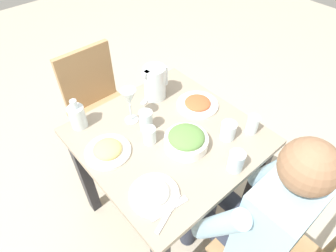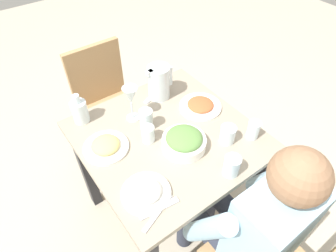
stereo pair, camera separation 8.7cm
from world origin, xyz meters
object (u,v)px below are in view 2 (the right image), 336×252
(plate_fries, at_px, (106,146))
(oil_carafe, at_px, (80,112))
(salad_bowl, at_px, (184,141))
(water_glass_far_right, at_px, (232,166))
(chair_far, at_px, (106,100))
(diner_near, at_px, (248,220))
(water_glass_near_right, at_px, (148,134))
(wine_glass, at_px, (131,97))
(water_pitcher, at_px, (159,82))
(plate_rice_curry, at_px, (200,105))
(dining_table, at_px, (167,153))
(water_glass_by_pitcher, at_px, (146,119))
(water_glass_near_left, at_px, (228,134))
(water_glass_far_left, at_px, (253,130))
(plate_yoghurt, at_px, (146,192))

(plate_fries, height_order, oil_carafe, oil_carafe)
(salad_bowl, xyz_separation_m, plate_fries, (-0.30, 0.21, -0.02))
(water_glass_far_right, bearing_deg, chair_far, 94.97)
(diner_near, bearing_deg, salad_bowl, 94.79)
(water_glass_near_right, xyz_separation_m, wine_glass, (0.02, 0.18, 0.10))
(water_pitcher, bearing_deg, plate_fries, -158.22)
(plate_rice_curry, bearing_deg, dining_table, -167.65)
(water_glass_by_pitcher, bearing_deg, water_glass_near_left, -49.43)
(diner_near, height_order, salad_bowl, diner_near)
(dining_table, xyz_separation_m, plate_rice_curry, (0.26, 0.06, 0.16))
(plate_rice_curry, distance_m, water_glass_far_right, 0.44)
(diner_near, bearing_deg, water_pitcher, 83.44)
(water_pitcher, relative_size, salad_bowl, 0.92)
(diner_near, height_order, plate_fries, diner_near)
(plate_fries, bearing_deg, plate_rice_curry, -4.46)
(water_glass_by_pitcher, distance_m, water_glass_far_right, 0.47)
(water_pitcher, bearing_deg, water_glass_far_left, -70.53)
(plate_fries, distance_m, oil_carafe, 0.25)
(plate_yoghurt, bearing_deg, chair_far, 74.37)
(salad_bowl, height_order, water_glass_near_left, same)
(dining_table, bearing_deg, chair_far, 90.41)
(water_glass_near_left, xyz_separation_m, oil_carafe, (-0.50, 0.54, 0.01))
(diner_near, relative_size, water_pitcher, 6.13)
(plate_fries, bearing_deg, salad_bowl, -34.83)
(dining_table, xyz_separation_m, plate_yoghurt, (-0.27, -0.22, 0.16))
(dining_table, bearing_deg, water_pitcher, 62.59)
(chair_far, relative_size, water_glass_near_left, 9.60)
(water_glass_near_left, bearing_deg, salad_bowl, 154.07)
(dining_table, distance_m, diner_near, 0.52)
(chair_far, height_order, wine_glass, wine_glass)
(dining_table, height_order, water_glass_far_left, water_glass_far_left)
(water_glass_far_right, bearing_deg, water_glass_by_pitcher, 107.64)
(salad_bowl, bearing_deg, water_glass_by_pitcher, 108.38)
(plate_fries, distance_m, water_glass_near_right, 0.20)
(oil_carafe, bearing_deg, plate_rice_curry, -27.17)
(water_glass_by_pitcher, xyz_separation_m, oil_carafe, (-0.24, 0.24, 0.00))
(diner_near, relative_size, water_glass_far_left, 12.35)
(diner_near, xyz_separation_m, plate_rice_curry, (0.21, 0.57, 0.14))
(diner_near, bearing_deg, plate_yoghurt, 136.74)
(plate_fries, height_order, plate_rice_curry, plate_fries)
(plate_yoghurt, relative_size, wine_glass, 1.05)
(salad_bowl, relative_size, plate_fries, 0.97)
(diner_near, height_order, water_glass_far_right, diner_near)
(plate_fries, relative_size, oil_carafe, 1.30)
(wine_glass, bearing_deg, plate_rice_curry, -23.21)
(plate_yoghurt, relative_size, oil_carafe, 1.25)
(water_glass_near_left, bearing_deg, water_glass_far_right, -129.40)
(chair_far, height_order, water_glass_far_left, chair_far)
(diner_near, xyz_separation_m, water_glass_far_right, (0.04, 0.17, 0.17))
(plate_fries, relative_size, water_glass_near_right, 2.46)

